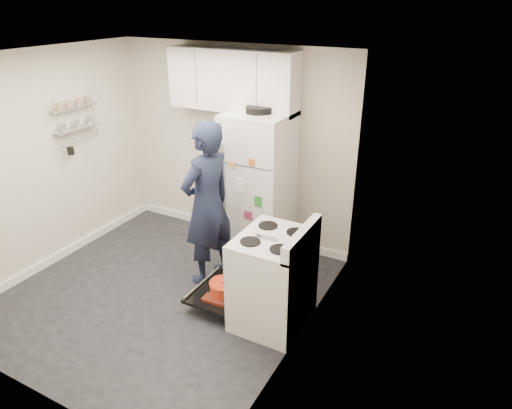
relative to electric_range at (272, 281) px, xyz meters
The scene contains 7 objects.
room 1.49m from the electric_range, behind, with size 3.21×3.21×2.51m.
electric_range is the anchor object (origin of this frame).
open_oven_door 0.62m from the electric_range, behind, with size 0.55×0.70×0.23m.
refrigerator 1.39m from the electric_range, 123.35° to the left, with size 0.72×0.74×1.88m.
upper_cabinets 2.38m from the electric_range, 132.27° to the left, with size 1.60×0.33×0.70m, color silver.
wall_shelf_rack 3.05m from the electric_range, behind, with size 0.14×0.60×0.61m.
person 1.13m from the electric_range, 159.84° to the left, with size 0.68×0.44×1.86m, color #171C33.
Camera 1 is at (2.87, -3.21, 3.00)m, focal length 32.00 mm.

